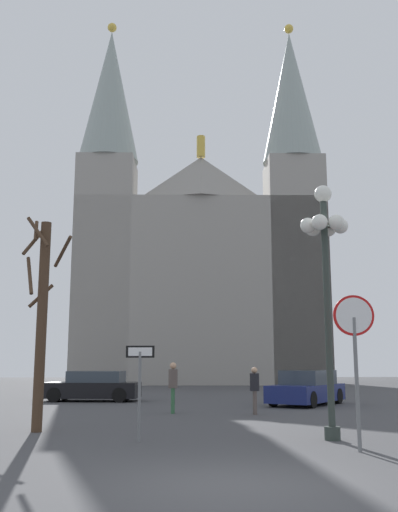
{
  "coord_description": "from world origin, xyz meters",
  "views": [
    {
      "loc": [
        -1.01,
        -8.72,
        1.74
      ],
      "look_at": [
        0.5,
        20.86,
        7.15
      ],
      "focal_mm": 40.83,
      "sensor_mm": 36.0,
      "label": 1
    }
  ],
  "objects_px": {
    "stop_sign": "(355,339)",
    "one_way_arrow_sign": "(140,379)",
    "bare_tree": "(41,315)",
    "street_lamp": "(325,257)",
    "parked_car_near_navy": "(307,389)",
    "cathedral": "(200,266)",
    "pedestrian_standing": "(255,386)",
    "parked_car_far_black": "(93,387)",
    "pedestrian_walking": "(173,382)"
  },
  "relations": [
    {
      "from": "parked_car_near_navy",
      "to": "parked_car_far_black",
      "type": "relative_size",
      "value": 1.02
    },
    {
      "from": "parked_car_far_black",
      "to": "pedestrian_standing",
      "type": "distance_m",
      "value": 9.55
    },
    {
      "from": "pedestrian_walking",
      "to": "pedestrian_standing",
      "type": "distance_m",
      "value": 2.82
    },
    {
      "from": "cathedral",
      "to": "pedestrian_standing",
      "type": "distance_m",
      "value": 30.66
    },
    {
      "from": "street_lamp",
      "to": "parked_car_near_navy",
      "type": "height_order",
      "value": "street_lamp"
    },
    {
      "from": "bare_tree",
      "to": "parked_car_near_navy",
      "type": "distance_m",
      "value": 12.93
    },
    {
      "from": "bare_tree",
      "to": "parked_car_far_black",
      "type": "xyz_separation_m",
      "value": [
        -0.09,
        11.74,
        -2.32
      ]
    },
    {
      "from": "cathedral",
      "to": "bare_tree",
      "type": "distance_m",
      "value": 35.15
    },
    {
      "from": "one_way_arrow_sign",
      "to": "bare_tree",
      "type": "distance_m",
      "value": 3.72
    },
    {
      "from": "cathedral",
      "to": "parked_car_far_black",
      "type": "bearing_deg",
      "value": -105.27
    },
    {
      "from": "bare_tree",
      "to": "pedestrian_walking",
      "type": "xyz_separation_m",
      "value": [
        3.5,
        5.18,
        -1.91
      ]
    },
    {
      "from": "stop_sign",
      "to": "street_lamp",
      "type": "distance_m",
      "value": 2.67
    },
    {
      "from": "stop_sign",
      "to": "street_lamp",
      "type": "bearing_deg",
      "value": 91.9
    },
    {
      "from": "cathedral",
      "to": "one_way_arrow_sign",
      "type": "bearing_deg",
      "value": -95.21
    },
    {
      "from": "street_lamp",
      "to": "one_way_arrow_sign",
      "type": "bearing_deg",
      "value": -179.21
    },
    {
      "from": "cathedral",
      "to": "street_lamp",
      "type": "relative_size",
      "value": 5.21
    },
    {
      "from": "cathedral",
      "to": "parked_car_far_black",
      "type": "xyz_separation_m",
      "value": [
        -6.06,
        -22.2,
        -9.24
      ]
    },
    {
      "from": "one_way_arrow_sign",
      "to": "parked_car_far_black",
      "type": "height_order",
      "value": "one_way_arrow_sign"
    },
    {
      "from": "street_lamp",
      "to": "parked_car_near_navy",
      "type": "distance_m",
      "value": 11.61
    },
    {
      "from": "stop_sign",
      "to": "parked_car_far_black",
      "type": "xyz_separation_m",
      "value": [
        -7.21,
        15.43,
        -1.56
      ]
    },
    {
      "from": "cathedral",
      "to": "pedestrian_standing",
      "type": "bearing_deg",
      "value": -89.44
    },
    {
      "from": "stop_sign",
      "to": "bare_tree",
      "type": "xyz_separation_m",
      "value": [
        -7.12,
        3.69,
        0.76
      ]
    },
    {
      "from": "pedestrian_standing",
      "to": "cathedral",
      "type": "bearing_deg",
      "value": 90.56
    },
    {
      "from": "parked_car_near_navy",
      "to": "street_lamp",
      "type": "bearing_deg",
      "value": -100.43
    },
    {
      "from": "one_way_arrow_sign",
      "to": "bare_tree",
      "type": "height_order",
      "value": "bare_tree"
    },
    {
      "from": "one_way_arrow_sign",
      "to": "parked_car_near_navy",
      "type": "relative_size",
      "value": 0.46
    },
    {
      "from": "parked_car_near_navy",
      "to": "cathedral",
      "type": "bearing_deg",
      "value": 97.05
    },
    {
      "from": "parked_car_far_black",
      "to": "pedestrian_walking",
      "type": "height_order",
      "value": "pedestrian_walking"
    },
    {
      "from": "parked_car_far_black",
      "to": "pedestrian_walking",
      "type": "bearing_deg",
      "value": -61.33
    },
    {
      "from": "parked_car_far_black",
      "to": "stop_sign",
      "type": "bearing_deg",
      "value": -64.94
    },
    {
      "from": "one_way_arrow_sign",
      "to": "bare_tree",
      "type": "xyz_separation_m",
      "value": [
        -2.69,
        2.01,
        1.59
      ]
    },
    {
      "from": "stop_sign",
      "to": "one_way_arrow_sign",
      "type": "relative_size",
      "value": 1.47
    },
    {
      "from": "stop_sign",
      "to": "parked_car_far_black",
      "type": "height_order",
      "value": "stop_sign"
    },
    {
      "from": "bare_tree",
      "to": "street_lamp",
      "type": "bearing_deg",
      "value": -15.41
    },
    {
      "from": "cathedral",
      "to": "stop_sign",
      "type": "distance_m",
      "value": 38.42
    },
    {
      "from": "pedestrian_standing",
      "to": "bare_tree",
      "type": "bearing_deg",
      "value": -143.64
    },
    {
      "from": "bare_tree",
      "to": "pedestrian_standing",
      "type": "xyz_separation_m",
      "value": [
        6.26,
        4.61,
        -2.01
      ]
    },
    {
      "from": "street_lamp",
      "to": "pedestrian_standing",
      "type": "relative_size",
      "value": 3.8
    },
    {
      "from": "street_lamp",
      "to": "cathedral",
      "type": "bearing_deg",
      "value": 91.75
    },
    {
      "from": "one_way_arrow_sign",
      "to": "stop_sign",
      "type": "bearing_deg",
      "value": -20.78
    },
    {
      "from": "stop_sign",
      "to": "one_way_arrow_sign",
      "type": "distance_m",
      "value": 4.81
    },
    {
      "from": "cathedral",
      "to": "street_lamp",
      "type": "bearing_deg",
      "value": -88.25
    },
    {
      "from": "bare_tree",
      "to": "pedestrian_walking",
      "type": "relative_size",
      "value": 3.21
    },
    {
      "from": "one_way_arrow_sign",
      "to": "parked_car_near_navy",
      "type": "bearing_deg",
      "value": 59.76
    },
    {
      "from": "pedestrian_walking",
      "to": "stop_sign",
      "type": "bearing_deg",
      "value": -67.76
    },
    {
      "from": "pedestrian_walking",
      "to": "pedestrian_standing",
      "type": "relative_size",
      "value": 1.1
    },
    {
      "from": "parked_car_near_navy",
      "to": "pedestrian_standing",
      "type": "bearing_deg",
      "value": -123.04
    },
    {
      "from": "cathedral",
      "to": "pedestrian_walking",
      "type": "height_order",
      "value": "cathedral"
    },
    {
      "from": "one_way_arrow_sign",
      "to": "parked_car_near_navy",
      "type": "distance_m",
      "value": 12.67
    },
    {
      "from": "cathedral",
      "to": "parked_car_near_navy",
      "type": "bearing_deg",
      "value": -82.95
    }
  ]
}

